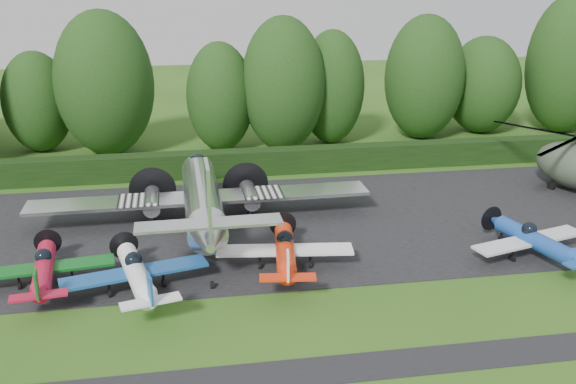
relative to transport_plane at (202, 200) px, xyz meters
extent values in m
plane|color=#2C5517|center=(3.67, -10.26, -2.00)|extent=(160.00, 160.00, 0.00)
cube|color=black|center=(3.67, -0.26, -1.99)|extent=(70.00, 18.00, 0.01)
cube|color=black|center=(3.67, -16.26, -2.00)|extent=(70.00, 2.00, 0.00)
cube|color=black|center=(3.67, 10.74, -2.00)|extent=(90.00, 1.60, 2.00)
cylinder|color=silver|center=(0.00, 0.34, -0.07)|extent=(2.34, 12.20, 2.34)
cone|color=silver|center=(0.00, 7.17, -0.07)|extent=(2.34, 1.52, 2.34)
cone|color=silver|center=(0.00, -6.98, 0.44)|extent=(2.34, 3.05, 2.34)
sphere|color=black|center=(0.00, 6.20, 0.44)|extent=(1.52, 1.52, 1.52)
cube|color=silver|center=(0.00, 1.36, -0.37)|extent=(22.36, 2.44, 0.22)
cube|color=white|center=(-4.07, 1.36, -0.25)|extent=(2.64, 2.54, 0.05)
cube|color=white|center=(4.07, 1.36, -0.25)|extent=(2.64, 2.54, 0.05)
cylinder|color=silver|center=(-3.25, 1.97, -0.63)|extent=(1.12, 3.25, 1.12)
cylinder|color=silver|center=(3.25, 1.97, -0.63)|extent=(1.12, 3.25, 1.12)
cylinder|color=black|center=(-3.25, 4.25, -0.63)|extent=(3.25, 0.03, 3.25)
cylinder|color=black|center=(3.25, 4.25, -0.63)|extent=(3.25, 0.03, 3.25)
cube|color=silver|center=(0.00, -7.79, 1.56)|extent=(7.62, 1.42, 0.14)
cube|color=silver|center=(0.00, -8.09, 2.98)|extent=(0.18, 2.24, 3.86)
cylinder|color=black|center=(-3.25, 1.56, -1.74)|extent=(0.25, 0.91, 0.91)
cylinder|color=black|center=(3.25, 1.56, -1.74)|extent=(0.25, 0.91, 0.91)
cylinder|color=black|center=(0.00, -8.20, -1.81)|extent=(0.18, 0.45, 0.45)
cylinder|color=#B5102F|center=(-8.55, -6.82, -0.87)|extent=(0.99, 5.65, 0.99)
sphere|color=black|center=(-8.55, -6.21, -0.41)|extent=(0.86, 0.86, 0.86)
cube|color=#0E5E1B|center=(-8.55, -6.31, -1.02)|extent=(7.19, 1.34, 0.14)
cube|color=#B5102F|center=(-8.55, -10.21, -0.61)|extent=(2.67, 0.72, 0.10)
cube|color=#0E5E1B|center=(-8.55, -10.31, 0.06)|extent=(0.10, 0.82, 1.34)
cylinder|color=black|center=(-8.55, -3.18, -0.87)|extent=(1.54, 0.02, 1.54)
cylinder|color=black|center=(-9.89, -6.51, -1.81)|extent=(0.14, 0.45, 0.45)
cylinder|color=black|center=(-7.22, -6.51, -1.81)|extent=(0.14, 0.45, 0.45)
cylinder|color=black|center=(-8.55, -4.15, -1.83)|extent=(0.12, 0.41, 0.41)
cylinder|color=white|center=(-3.69, -8.26, -0.80)|extent=(1.04, 5.98, 1.04)
sphere|color=black|center=(-3.69, -7.61, -0.31)|extent=(0.91, 0.91, 0.91)
cube|color=#184E95|center=(-3.69, -7.72, -0.97)|extent=(7.61, 1.41, 0.15)
cube|color=white|center=(-3.69, -11.85, -0.53)|extent=(2.82, 0.76, 0.11)
cube|color=#184E95|center=(-3.69, -11.96, 0.18)|extent=(0.11, 0.87, 1.41)
cylinder|color=black|center=(-3.69, -4.41, -0.80)|extent=(1.63, 0.02, 1.63)
cylinder|color=black|center=(-5.10, -7.94, -1.80)|extent=(0.15, 0.48, 0.48)
cylinder|color=black|center=(-2.27, -7.94, -1.80)|extent=(0.15, 0.48, 0.48)
cylinder|color=black|center=(-3.69, -5.44, -1.82)|extent=(0.13, 0.43, 0.43)
cylinder|color=red|center=(4.29, -6.83, -0.79)|extent=(1.05, 6.02, 1.05)
sphere|color=black|center=(4.29, -6.17, -0.30)|extent=(0.92, 0.92, 0.92)
cube|color=white|center=(4.29, -6.28, -0.96)|extent=(7.66, 1.42, 0.15)
cube|color=red|center=(4.29, -10.44, -0.52)|extent=(2.85, 0.77, 0.11)
cube|color=white|center=(4.29, -10.55, 0.19)|extent=(0.11, 0.88, 1.42)
cylinder|color=black|center=(4.29, -2.94, -0.79)|extent=(1.64, 0.02, 1.64)
cylinder|color=black|center=(2.87, -6.50, -1.80)|extent=(0.15, 0.48, 0.48)
cylinder|color=black|center=(5.72, -6.50, -1.80)|extent=(0.15, 0.48, 0.48)
cylinder|color=black|center=(4.29, -3.98, -1.82)|extent=(0.13, 0.44, 0.44)
cylinder|color=#1A47A0|center=(18.83, -7.70, -0.83)|extent=(1.02, 5.86, 1.02)
sphere|color=black|center=(18.83, -7.06, -0.35)|extent=(0.89, 0.89, 0.89)
cube|color=silver|center=(18.83, -7.16, -0.99)|extent=(7.45, 1.38, 0.15)
cube|color=#1A47A0|center=(18.83, -11.21, -0.56)|extent=(2.77, 0.75, 0.11)
cube|color=silver|center=(18.83, -11.32, 0.13)|extent=(0.11, 0.85, 1.38)
cylinder|color=black|center=(18.83, -3.92, -0.83)|extent=(1.60, 0.02, 1.60)
cylinder|color=black|center=(17.44, -7.38, -1.81)|extent=(0.15, 0.47, 0.47)
cylinder|color=black|center=(20.21, -7.38, -1.81)|extent=(0.15, 0.47, 0.47)
cylinder|color=black|center=(18.83, -4.93, -1.83)|extent=(0.13, 0.43, 0.43)
ellipsoid|color=#3B4837|center=(27.65, 2.84, 0.02)|extent=(3.50, 6.41, 3.35)
ellipsoid|color=black|center=(27.65, 4.64, 0.13)|extent=(2.13, 2.13, 1.92)
cylinder|color=black|center=(26.53, 3.74, -1.66)|extent=(0.20, 0.63, 0.63)
cylinder|color=black|center=(-13.78, 20.49, -0.52)|extent=(0.70, 0.70, 2.95)
ellipsoid|color=#163812|center=(-13.78, 20.49, 2.51)|extent=(6.04, 6.04, 9.02)
cylinder|color=black|center=(2.34, 18.17, -0.39)|extent=(0.70, 0.70, 3.21)
ellipsoid|color=#163812|center=(2.34, 18.17, 2.90)|extent=(6.00, 6.00, 9.80)
cylinder|color=black|center=(21.82, 19.39, -0.07)|extent=(0.70, 0.70, 3.86)
ellipsoid|color=#163812|center=(21.82, 19.39, 3.89)|extent=(7.53, 7.53, 11.78)
cylinder|color=black|center=(36.43, 19.41, 0.23)|extent=(0.70, 0.70, 4.46)
ellipsoid|color=#163812|center=(36.43, 19.41, 4.82)|extent=(7.84, 7.84, 13.63)
cylinder|color=black|center=(-7.60, 18.54, 0.07)|extent=(0.70, 0.70, 4.13)
ellipsoid|color=#163812|center=(-7.60, 18.54, 4.31)|extent=(8.51, 8.51, 12.62)
cylinder|color=black|center=(12.75, 19.09, -0.27)|extent=(0.70, 0.70, 3.46)
ellipsoid|color=#163812|center=(12.75, 19.09, 3.29)|extent=(6.06, 6.06, 10.57)
cylinder|color=black|center=(28.42, 20.58, -0.44)|extent=(0.70, 0.70, 3.12)
ellipsoid|color=#163812|center=(28.42, 20.58, 2.77)|extent=(7.31, 7.31, 9.54)
cylinder|color=black|center=(7.90, 17.30, -0.03)|extent=(0.70, 0.70, 3.93)
ellipsoid|color=#163812|center=(7.90, 17.30, 4.00)|extent=(7.43, 7.43, 12.01)
camera|label=1|loc=(-0.70, -38.71, 14.45)|focal=40.00mm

